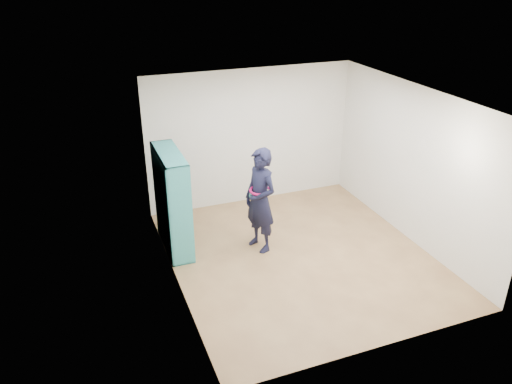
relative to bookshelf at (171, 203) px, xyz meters
name	(u,v)px	position (x,y,z in m)	size (l,w,h in m)	color
floor	(300,256)	(1.84, -1.02, -0.81)	(4.50, 4.50, 0.00)	brown
ceiling	(307,98)	(1.84, -1.02, 1.79)	(4.50, 4.50, 0.00)	white
wall_left	(172,204)	(-0.16, -1.02, 0.49)	(0.02, 4.50, 2.60)	silver
wall_right	(413,165)	(3.84, -1.02, 0.49)	(0.02, 4.50, 2.60)	silver
wall_back	(251,137)	(1.84, 1.23, 0.49)	(4.00, 0.02, 2.60)	silver
wall_front	(390,259)	(1.84, -3.27, 0.49)	(4.00, 0.02, 2.60)	silver
bookshelf	(171,203)	(0.00, 0.00, 0.00)	(0.36, 1.25, 1.66)	teal
person	(260,200)	(1.33, -0.55, 0.06)	(0.60, 0.73, 1.74)	black
smartphone	(251,195)	(1.18, -0.52, 0.17)	(0.04, 0.08, 0.13)	silver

